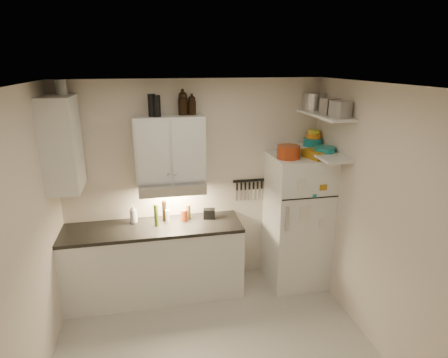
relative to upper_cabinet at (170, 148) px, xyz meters
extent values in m
cube|color=#B7B4A9|center=(0.30, -1.33, -1.84)|extent=(3.20, 3.00, 0.02)
cube|color=silver|center=(0.30, -1.33, 0.78)|extent=(3.20, 3.00, 0.02)
cube|color=beige|center=(0.30, 0.18, -0.53)|extent=(3.20, 0.02, 2.60)
cube|color=beige|center=(-1.31, -1.33, -0.53)|extent=(0.02, 3.00, 2.60)
cube|color=beige|center=(1.91, -1.33, -0.53)|extent=(0.02, 3.00, 2.60)
cube|color=white|center=(-0.25, -0.14, -1.39)|extent=(2.10, 0.60, 0.88)
cube|color=black|center=(-0.25, -0.14, -0.93)|extent=(2.10, 0.62, 0.04)
cube|color=white|center=(0.00, 0.00, 0.00)|extent=(0.80, 0.33, 0.75)
cube|color=white|center=(-1.14, -0.14, 0.12)|extent=(0.33, 0.55, 1.00)
cube|color=silver|center=(0.00, -0.06, -0.44)|extent=(0.76, 0.46, 0.12)
cube|color=white|center=(1.55, -0.18, -0.98)|extent=(0.70, 0.68, 1.70)
cube|color=white|center=(1.75, -0.31, 0.38)|extent=(0.30, 0.95, 0.03)
cube|color=white|center=(1.75, -0.31, -0.07)|extent=(0.30, 0.95, 0.03)
cube|color=black|center=(1.00, 0.15, -0.51)|extent=(0.42, 0.02, 0.03)
cylinder|color=#973311|center=(1.35, -0.27, -0.05)|extent=(0.32, 0.32, 0.15)
cube|color=#B27916|center=(1.68, -0.31, -0.08)|extent=(0.30, 0.34, 0.10)
cylinder|color=silver|center=(1.54, -0.16, -0.08)|extent=(0.07, 0.07, 0.09)
cylinder|color=silver|center=(1.78, 0.06, 0.49)|extent=(0.37, 0.37, 0.20)
cube|color=#AAAAAD|center=(1.78, -0.35, 0.48)|extent=(0.20, 0.18, 0.18)
cube|color=#AAAAAD|center=(1.77, -0.62, 0.48)|extent=(0.21, 0.21, 0.17)
cylinder|color=#167E7C|center=(1.77, 0.00, 0.00)|extent=(0.23, 0.23, 0.09)
cylinder|color=orange|center=(1.79, 0.03, 0.07)|extent=(0.19, 0.19, 0.06)
cylinder|color=gold|center=(1.79, 0.03, 0.12)|extent=(0.14, 0.14, 0.05)
cylinder|color=#167E7C|center=(1.77, -0.34, -0.02)|extent=(0.29, 0.29, 0.06)
cylinder|color=black|center=(-0.12, -0.06, 0.49)|extent=(0.09, 0.09, 0.23)
cylinder|color=black|center=(-0.18, -0.03, 0.50)|extent=(0.09, 0.09, 0.25)
cylinder|color=silver|center=(-1.10, -0.01, 0.70)|extent=(0.14, 0.14, 0.16)
imported|color=white|center=(-0.47, 0.02, -0.77)|extent=(0.13, 0.13, 0.27)
cylinder|color=brown|center=(0.19, 0.01, -0.81)|extent=(0.06, 0.06, 0.19)
cylinder|color=#3F5715|center=(-0.20, -0.13, -0.77)|extent=(0.07, 0.07, 0.27)
cylinder|color=black|center=(-0.10, 0.01, -0.78)|extent=(0.07, 0.07, 0.26)
cylinder|color=silver|center=(-0.07, -0.04, -0.83)|extent=(0.07, 0.07, 0.16)
cylinder|color=#973311|center=(0.13, -0.06, -0.83)|extent=(0.09, 0.09, 0.15)
cube|color=black|center=(0.45, -0.03, -0.84)|extent=(0.16, 0.13, 0.12)
camera|label=1|loc=(-0.24, -4.27, 0.96)|focal=30.00mm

